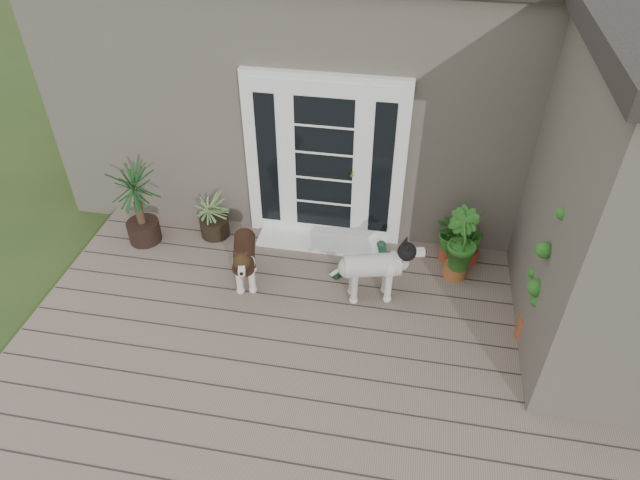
# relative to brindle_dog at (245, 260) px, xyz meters

# --- Properties ---
(deck) EXTENTS (6.20, 4.60, 0.12)m
(deck) POSITION_rel_brindle_dog_xyz_m (0.93, -1.15, -0.39)
(deck) COLOR #6B5B4C
(deck) RESTS_ON ground
(house_main) EXTENTS (7.40, 4.00, 3.10)m
(house_main) POSITION_rel_brindle_dog_xyz_m (0.93, 3.10, 1.10)
(house_main) COLOR #665E54
(house_main) RESTS_ON ground
(house_wing) EXTENTS (1.60, 2.40, 3.10)m
(house_wing) POSITION_rel_brindle_dog_xyz_m (3.83, -0.05, 1.10)
(house_wing) COLOR #665E54
(house_wing) RESTS_ON ground
(door_unit) EXTENTS (1.90, 0.14, 2.15)m
(door_unit) POSITION_rel_brindle_dog_xyz_m (0.73, 1.05, 0.75)
(door_unit) COLOR white
(door_unit) RESTS_ON deck
(door_step) EXTENTS (1.60, 0.40, 0.05)m
(door_step) POSITION_rel_brindle_dog_xyz_m (0.73, 0.85, -0.30)
(door_step) COLOR white
(door_step) RESTS_ON deck
(brindle_dog) EXTENTS (0.52, 0.84, 0.65)m
(brindle_dog) POSITION_rel_brindle_dog_xyz_m (0.00, 0.00, 0.00)
(brindle_dog) COLOR #341C12
(brindle_dog) RESTS_ON deck
(white_dog) EXTENTS (0.89, 0.55, 0.69)m
(white_dog) POSITION_rel_brindle_dog_xyz_m (1.44, 0.01, 0.02)
(white_dog) COLOR white
(white_dog) RESTS_ON deck
(spider_plant) EXTENTS (0.69, 0.69, 0.65)m
(spider_plant) POSITION_rel_brindle_dog_xyz_m (-0.65, 0.80, -0.00)
(spider_plant) COLOR #79925A
(spider_plant) RESTS_ON deck
(yucca) EXTENTS (0.98, 0.98, 1.09)m
(yucca) POSITION_rel_brindle_dog_xyz_m (-1.49, 0.53, 0.22)
(yucca) COLOR black
(yucca) RESTS_ON deck
(herb_a) EXTENTS (0.61, 0.61, 0.56)m
(herb_a) POSITION_rel_brindle_dog_xyz_m (2.30, 0.85, -0.05)
(herb_a) COLOR #25631C
(herb_a) RESTS_ON deck
(herb_b) EXTENTS (0.63, 0.63, 0.68)m
(herb_b) POSITION_rel_brindle_dog_xyz_m (2.37, 0.55, 0.01)
(herb_b) COLOR #28611B
(herb_b) RESTS_ON deck
(herb_c) EXTENTS (0.51, 0.51, 0.58)m
(herb_c) POSITION_rel_brindle_dog_xyz_m (2.51, 0.85, -0.04)
(herb_c) COLOR #285D1A
(herb_c) RESTS_ON deck
(sapling) EXTENTS (0.59, 0.59, 1.93)m
(sapling) POSITION_rel_brindle_dog_xyz_m (3.18, -0.30, 0.64)
(sapling) COLOR #295B1A
(sapling) RESTS_ON deck
(clog_left) EXTENTS (0.19, 0.31, 0.09)m
(clog_left) POSITION_rel_brindle_dog_xyz_m (1.50, 0.81, -0.28)
(clog_left) COLOR #173923
(clog_left) RESTS_ON deck
(clog_right) EXTENTS (0.28, 0.32, 0.09)m
(clog_right) POSITION_rel_brindle_dog_xyz_m (1.05, 0.33, -0.28)
(clog_right) COLOR black
(clog_right) RESTS_ON deck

